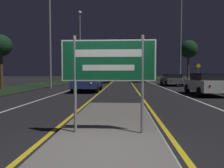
# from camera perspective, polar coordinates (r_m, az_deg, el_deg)

# --- Properties ---
(ground_plane) EXTENTS (160.00, 160.00, 0.00)m
(ground_plane) POSITION_cam_1_polar(r_m,az_deg,el_deg) (3.98, -2.30, -18.85)
(ground_plane) COLOR black
(median_island) EXTENTS (2.47, 9.92, 0.10)m
(median_island) POSITION_cam_1_polar(r_m,az_deg,el_deg) (5.17, -0.93, -13.16)
(median_island) COLOR #999993
(median_island) RESTS_ON ground_plane
(verge_left) EXTENTS (5.00, 100.00, 0.08)m
(verge_left) POSITION_cam_1_polar(r_m,az_deg,el_deg) (25.68, -19.44, -0.35)
(verge_left) COLOR black
(verge_left) RESTS_ON ground_plane
(verge_right) EXTENTS (5.00, 100.00, 0.08)m
(verge_right) POSITION_cam_1_polar(r_m,az_deg,el_deg) (25.42, 24.21, -0.48)
(verge_right) COLOR black
(verge_right) RESTS_ON ground_plane
(centre_line_yellow_left) EXTENTS (0.12, 70.00, 0.01)m
(centre_line_yellow_left) POSITION_cam_1_polar(r_m,az_deg,el_deg) (28.77, -0.42, 0.10)
(centre_line_yellow_left) COLOR gold
(centre_line_yellow_left) RESTS_ON ground_plane
(centre_line_yellow_right) EXTENTS (0.12, 70.00, 0.01)m
(centre_line_yellow_right) POSITION_cam_1_polar(r_m,az_deg,el_deg) (28.73, 5.26, 0.08)
(centre_line_yellow_right) COLOR gold
(centre_line_yellow_right) RESTS_ON ground_plane
(lane_line_white_left) EXTENTS (0.12, 70.00, 0.01)m
(lane_line_white_left) POSITION_cam_1_polar(r_m,az_deg,el_deg) (29.07, -5.89, 0.11)
(lane_line_white_left) COLOR silver
(lane_line_white_left) RESTS_ON ground_plane
(lane_line_white_right) EXTENTS (0.12, 70.00, 0.01)m
(lane_line_white_right) POSITION_cam_1_polar(r_m,az_deg,el_deg) (28.97, 10.75, 0.07)
(lane_line_white_right) COLOR silver
(lane_line_white_right) RESTS_ON ground_plane
(edge_line_white_left) EXTENTS (0.10, 70.00, 0.01)m
(edge_line_white_left) POSITION_cam_1_polar(r_m,az_deg,el_deg) (29.69, -11.62, 0.13)
(edge_line_white_left) COLOR silver
(edge_line_white_left) RESTS_ON ground_plane
(edge_line_white_right) EXTENTS (0.10, 70.00, 0.01)m
(edge_line_white_right) POSITION_cam_1_polar(r_m,az_deg,el_deg) (29.52, 16.53, 0.05)
(edge_line_white_right) COLOR silver
(edge_line_white_right) RESTS_ON ground_plane
(highway_sign) EXTENTS (2.14, 0.07, 2.22)m
(highway_sign) POSITION_cam_1_polar(r_m,az_deg,el_deg) (4.96, -0.95, 5.09)
(highway_sign) COLOR gray
(highway_sign) RESTS_ON median_island
(streetlight_left_near) EXTENTS (0.54, 0.54, 10.58)m
(streetlight_left_near) POSITION_cam_1_polar(r_m,az_deg,el_deg) (21.66, -15.96, 17.11)
(streetlight_left_near) COLOR gray
(streetlight_left_near) RESTS_ON ground_plane
(streetlight_left_far) EXTENTS (0.51, 0.51, 10.55)m
(streetlight_left_far) POSITION_cam_1_polar(r_m,az_deg,el_deg) (33.34, -8.37, 11.84)
(streetlight_left_far) COLOR gray
(streetlight_left_far) RESTS_ON ground_plane
(streetlight_right_near) EXTENTS (0.48, 0.48, 10.16)m
(streetlight_right_near) POSITION_cam_1_polar(r_m,az_deg,el_deg) (24.73, 17.54, 13.90)
(streetlight_right_near) COLOR gray
(streetlight_right_near) RESTS_ON ground_plane
(car_receding_0) EXTENTS (1.93, 4.27, 1.44)m
(car_receding_0) POSITION_cam_1_polar(r_m,az_deg,el_deg) (15.53, 23.46, 0.11)
(car_receding_0) COLOR silver
(car_receding_0) RESTS_ON ground_plane
(car_receding_1) EXTENTS (1.96, 4.68, 1.31)m
(car_receding_1) POSITION_cam_1_polar(r_m,az_deg,el_deg) (25.42, 15.36, 1.17)
(car_receding_1) COLOR #4C514C
(car_receding_1) RESTS_ON ground_plane
(car_receding_2) EXTENTS (1.86, 4.50, 1.39)m
(car_receding_2) POSITION_cam_1_polar(r_m,az_deg,el_deg) (33.83, 6.96, 1.77)
(car_receding_2) COLOR #4C514C
(car_receding_2) RESTS_ON ground_plane
(car_receding_3) EXTENTS (2.04, 4.44, 1.38)m
(car_receding_3) POSITION_cam_1_polar(r_m,az_deg,el_deg) (43.07, 5.73, 2.04)
(car_receding_3) COLOR #B7B7BC
(car_receding_3) RESTS_ON ground_plane
(car_approaching_0) EXTENTS (1.95, 4.30, 1.44)m
(car_approaching_0) POSITION_cam_1_polar(r_m,az_deg,el_deg) (17.09, -6.30, 0.65)
(car_approaching_0) COLOR navy
(car_approaching_0) RESTS_ON ground_plane
(car_approaching_1) EXTENTS (1.93, 4.66, 1.45)m
(car_approaching_1) POSITION_cam_1_polar(r_m,az_deg,el_deg) (31.46, -2.45, 1.72)
(car_approaching_1) COLOR maroon
(car_approaching_1) RESTS_ON ground_plane
(car_approaching_2) EXTENTS (1.87, 4.63, 1.48)m
(car_approaching_2) POSITION_cam_1_polar(r_m,az_deg,el_deg) (42.06, -0.80, 2.10)
(car_approaching_2) COLOR black
(car_approaching_2) RESTS_ON ground_plane
(warning_sign) EXTENTS (0.60, 0.06, 2.51)m
(warning_sign) POSITION_cam_1_polar(r_m,az_deg,el_deg) (28.96, 21.62, 3.03)
(warning_sign) COLOR gray
(warning_sign) RESTS_ON verge_right
(roadside_palm_left) EXTENTS (1.86, 1.86, 4.65)m
(roadside_palm_left) POSITION_cam_1_polar(r_m,az_deg,el_deg) (21.16, -27.06, 8.83)
(roadside_palm_left) COLOR #4C3823
(roadside_palm_left) RESTS_ON verge_left
(roadside_palm_right) EXTENTS (2.26, 2.26, 5.49)m
(roadside_palm_right) POSITION_cam_1_polar(r_m,az_deg,el_deg) (29.66, 19.36, 8.52)
(roadside_palm_right) COLOR #4C3823
(roadside_palm_right) RESTS_ON verge_right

